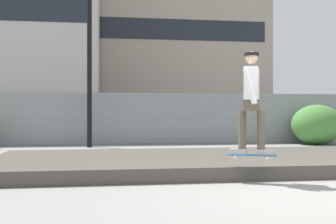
{
  "coord_description": "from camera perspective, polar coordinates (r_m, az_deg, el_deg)",
  "views": [
    {
      "loc": [
        -2.76,
        -5.47,
        1.18
      ],
      "look_at": [
        -1.02,
        6.26,
        1.17
      ],
      "focal_mm": 45.26,
      "sensor_mm": 36.0,
      "label": 1
    }
  ],
  "objects": [
    {
      "name": "skater",
      "position": [
        7.12,
        11.18,
        2.11
      ],
      "size": [
        0.7,
        0.62,
        1.7
      ],
      "color": "#B2ADA8",
      "rests_on": "skateboard"
    },
    {
      "name": "parked_car_near",
      "position": [
        18.01,
        -11.89,
        -1.04
      ],
      "size": [
        4.55,
        2.27,
        1.66
      ],
      "color": "#474C54",
      "rests_on": "ground_plane"
    },
    {
      "name": "skateboard",
      "position": [
        7.15,
        11.18,
        -5.73
      ],
      "size": [
        0.81,
        0.51,
        0.07
      ],
      "color": "#2D608C"
    },
    {
      "name": "ground_plane",
      "position": [
        6.24,
        18.33,
        -10.86
      ],
      "size": [
        120.0,
        120.0,
        0.0
      ],
      "primitive_type": "plane",
      "color": "gray"
    },
    {
      "name": "shrub_center",
      "position": [
        16.11,
        19.42,
        -1.6
      ],
      "size": [
        1.85,
        1.52,
        1.43
      ],
      "color": "#477F38",
      "rests_on": "ground_plane"
    },
    {
      "name": "gravel_berm",
      "position": [
        9.2,
        9.14,
        -6.54
      ],
      "size": [
        10.09,
        3.79,
        0.25
      ],
      "primitive_type": "cube",
      "color": "#4C473F",
      "rests_on": "ground_plane"
    },
    {
      "name": "library_building",
      "position": [
        45.04,
        -21.16,
        8.96
      ],
      "size": [
        18.27,
        12.32,
        16.31
      ],
      "color": "#B2AFA8",
      "rests_on": "ground_plane"
    },
    {
      "name": "street_lamp",
      "position": [
        14.6,
        -10.54,
        13.18
      ],
      "size": [
        0.44,
        0.44,
        7.3
      ],
      "color": "black",
      "rests_on": "ground_plane"
    },
    {
      "name": "office_block",
      "position": [
        56.77,
        -1.24,
        7.84
      ],
      "size": [
        27.03,
        11.88,
        17.75
      ],
      "color": "#9E9384",
      "rests_on": "ground_plane"
    },
    {
      "name": "chain_fence",
      "position": [
        15.33,
        1.94,
        -0.88
      ],
      "size": [
        22.52,
        0.06,
        1.85
      ],
      "color": "gray",
      "rests_on": "ground_plane"
    },
    {
      "name": "parked_car_mid",
      "position": [
        18.9,
        8.01,
        -0.99
      ],
      "size": [
        4.44,
        2.04,
        1.66
      ],
      "color": "maroon",
      "rests_on": "ground_plane"
    }
  ]
}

